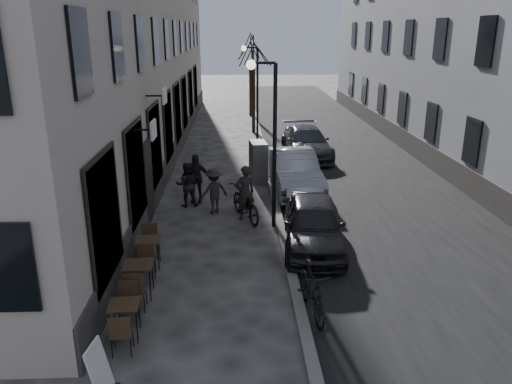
{
  "coord_description": "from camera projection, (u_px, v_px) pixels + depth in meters",
  "views": [
    {
      "loc": [
        -1.14,
        -8.54,
        5.93
      ],
      "look_at": [
        -0.64,
        4.01,
        1.8
      ],
      "focal_mm": 35.0,
      "sensor_mm": 36.0,
      "label": 1
    }
  ],
  "objects": [
    {
      "name": "car_far",
      "position": [
        306.0,
        142.0,
        23.97
      ],
      "size": [
        2.2,
        4.98,
        1.42
      ],
      "primitive_type": "imported",
      "rotation": [
        0.0,
        0.0,
        0.04
      ],
      "color": "#34373D",
      "rests_on": "ground"
    },
    {
      "name": "kerb",
      "position": [
        263.0,
        151.0,
        25.17
      ],
      "size": [
        0.25,
        60.0,
        0.12
      ],
      "primitive_type": "cube",
      "color": "slate",
      "rests_on": "ground"
    },
    {
      "name": "car_near",
      "position": [
        314.0,
        224.0,
        14.01
      ],
      "size": [
        2.04,
        4.25,
        1.4
      ],
      "primitive_type": "imported",
      "rotation": [
        0.0,
        0.0,
        -0.1
      ],
      "color": "black",
      "rests_on": "ground"
    },
    {
      "name": "pedestrian_far",
      "position": [
        196.0,
        178.0,
        17.65
      ],
      "size": [
        1.06,
        0.5,
        1.77
      ],
      "primitive_type": "imported",
      "rotation": [
        0.0,
        0.0,
        -0.07
      ],
      "color": "black",
      "rests_on": "ground"
    },
    {
      "name": "bistro_set_c",
      "position": [
        149.0,
        250.0,
        12.91
      ],
      "size": [
        0.69,
        1.57,
        0.91
      ],
      "rotation": [
        0.0,
        0.0,
        0.1
      ],
      "color": "#322216",
      "rests_on": "ground"
    },
    {
      "name": "cyclist_rider",
      "position": [
        245.0,
        193.0,
        16.04
      ],
      "size": [
        0.77,
        0.64,
        1.8
      ],
      "primitive_type": "imported",
      "rotation": [
        0.0,
        0.0,
        3.51
      ],
      "color": "black",
      "rests_on": "ground"
    },
    {
      "name": "utility_cabinet",
      "position": [
        258.0,
        162.0,
        20.02
      ],
      "size": [
        0.74,
        1.17,
        1.65
      ],
      "primitive_type": "cube",
      "rotation": [
        0.0,
        0.0,
        0.13
      ],
      "color": "#58585A",
      "rests_on": "ground"
    },
    {
      "name": "streetlamp_far",
      "position": [
        254.0,
        84.0,
        26.09
      ],
      "size": [
        0.9,
        0.28,
        5.09
      ],
      "color": "black",
      "rests_on": "ground"
    },
    {
      "name": "pedestrian_mid",
      "position": [
        214.0,
        191.0,
        16.64
      ],
      "size": [
        1.15,
        0.96,
        1.54
      ],
      "primitive_type": "imported",
      "rotation": [
        0.0,
        0.0,
        3.61
      ],
      "color": "#2B2826",
      "rests_on": "ground"
    },
    {
      "name": "moped",
      "position": [
        312.0,
        291.0,
        10.71
      ],
      "size": [
        0.77,
        1.94,
        1.13
      ],
      "primitive_type": "imported",
      "rotation": [
        0.0,
        0.0,
        0.13
      ],
      "color": "black",
      "rests_on": "ground"
    },
    {
      "name": "tree_far",
      "position": [
        250.0,
        48.0,
        34.17
      ],
      "size": [
        2.4,
        2.4,
        5.7
      ],
      "color": "black",
      "rests_on": "ground"
    },
    {
      "name": "ground",
      "position": [
        296.0,
        339.0,
        10.0
      ],
      "size": [
        120.0,
        120.0,
        0.0
      ],
      "primitive_type": "plane",
      "color": "#363331",
      "rests_on": "ground"
    },
    {
      "name": "road",
      "position": [
        335.0,
        151.0,
        25.33
      ],
      "size": [
        7.3,
        60.0,
        0.0
      ],
      "primitive_type": "cube",
      "color": "black",
      "rests_on": "ground"
    },
    {
      "name": "sign_board",
      "position": [
        101.0,
        376.0,
        8.34
      ],
      "size": [
        0.41,
        0.61,
        0.99
      ],
      "rotation": [
        0.0,
        0.0,
        -0.15
      ],
      "color": "black",
      "rests_on": "ground"
    },
    {
      "name": "car_mid",
      "position": [
        293.0,
        171.0,
        18.87
      ],
      "size": [
        1.97,
        4.81,
        1.55
      ],
      "primitive_type": "imported",
      "rotation": [
        0.0,
        0.0,
        0.07
      ],
      "color": "gray",
      "rests_on": "ground"
    },
    {
      "name": "streetlamp_near",
      "position": [
        269.0,
        127.0,
        14.7
      ],
      "size": [
        0.9,
        0.28,
        5.09
      ],
      "color": "black",
      "rests_on": "ground"
    },
    {
      "name": "tree_near",
      "position": [
        253.0,
        52.0,
        28.47
      ],
      "size": [
        2.4,
        2.4,
        5.7
      ],
      "color": "black",
      "rests_on": "ground"
    },
    {
      "name": "bicycle",
      "position": [
        245.0,
        203.0,
        16.15
      ],
      "size": [
        1.43,
        2.22,
        1.1
      ],
      "primitive_type": "imported",
      "rotation": [
        0.0,
        0.0,
        3.51
      ],
      "color": "black",
      "rests_on": "ground"
    },
    {
      "name": "bistro_set_b",
      "position": [
        139.0,
        277.0,
        11.48
      ],
      "size": [
        0.7,
        1.64,
        0.96
      ],
      "rotation": [
        0.0,
        0.0,
        0.06
      ],
      "color": "#322216",
      "rests_on": "ground"
    },
    {
      "name": "pedestrian_near",
      "position": [
        187.0,
        184.0,
        17.26
      ],
      "size": [
        0.84,
        0.7,
        1.58
      ],
      "primitive_type": "imported",
      "rotation": [
        0.0,
        0.0,
        3.28
      ],
      "color": "black",
      "rests_on": "ground"
    },
    {
      "name": "bistro_set_a",
      "position": [
        125.0,
        317.0,
        9.95
      ],
      "size": [
        0.65,
        1.51,
        0.87
      ],
      "rotation": [
        0.0,
        0.0,
        0.09
      ],
      "color": "#322216",
      "rests_on": "ground"
    }
  ]
}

